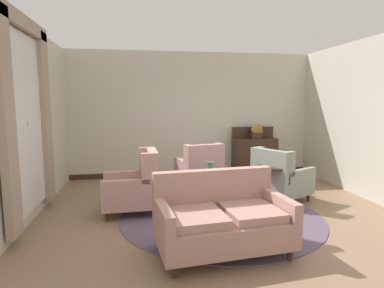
{
  "coord_description": "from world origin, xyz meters",
  "views": [
    {
      "loc": [
        -1.22,
        -4.44,
        1.8
      ],
      "look_at": [
        -0.38,
        0.82,
        1.09
      ],
      "focal_mm": 29.85,
      "sensor_mm": 36.0,
      "label": 1
    }
  ],
  "objects_px": {
    "porcelain_vase": "(210,174)",
    "armchair_beside_settee": "(200,172)",
    "settee": "(222,220)",
    "gramophone": "(258,129)",
    "armchair_foreground_right": "(136,187)",
    "sideboard": "(254,154)",
    "coffee_table": "(213,189)",
    "armchair_near_window": "(279,179)",
    "side_table": "(273,181)"
  },
  "relations": [
    {
      "from": "porcelain_vase",
      "to": "armchair_beside_settee",
      "type": "relative_size",
      "value": 0.35
    },
    {
      "from": "settee",
      "to": "gramophone",
      "type": "xyz_separation_m",
      "value": [
        1.83,
        3.69,
        0.74
      ]
    },
    {
      "from": "porcelain_vase",
      "to": "settee",
      "type": "height_order",
      "value": "settee"
    },
    {
      "from": "porcelain_vase",
      "to": "gramophone",
      "type": "distance_m",
      "value": 2.86
    },
    {
      "from": "porcelain_vase",
      "to": "gramophone",
      "type": "relative_size",
      "value": 0.76
    },
    {
      "from": "armchair_foreground_right",
      "to": "sideboard",
      "type": "xyz_separation_m",
      "value": [
        2.82,
        2.22,
        0.09
      ]
    },
    {
      "from": "sideboard",
      "to": "gramophone",
      "type": "bearing_deg",
      "value": -62.31
    },
    {
      "from": "coffee_table",
      "to": "armchair_near_window",
      "type": "relative_size",
      "value": 0.74
    },
    {
      "from": "porcelain_vase",
      "to": "armchair_beside_settee",
      "type": "distance_m",
      "value": 1.07
    },
    {
      "from": "porcelain_vase",
      "to": "armchair_foreground_right",
      "type": "bearing_deg",
      "value": 173.36
    },
    {
      "from": "armchair_beside_settee",
      "to": "side_table",
      "type": "xyz_separation_m",
      "value": [
        1.15,
        -0.87,
        -0.02
      ]
    },
    {
      "from": "armchair_near_window",
      "to": "armchair_beside_settee",
      "type": "bearing_deg",
      "value": 36.56
    },
    {
      "from": "sideboard",
      "to": "gramophone",
      "type": "distance_m",
      "value": 0.62
    },
    {
      "from": "armchair_foreground_right",
      "to": "side_table",
      "type": "relative_size",
      "value": 1.49
    },
    {
      "from": "armchair_beside_settee",
      "to": "sideboard",
      "type": "xyz_separation_m",
      "value": [
        1.6,
        1.31,
        0.09
      ]
    },
    {
      "from": "armchair_near_window",
      "to": "gramophone",
      "type": "xyz_separation_m",
      "value": [
        0.3,
        1.91,
        0.73
      ]
    },
    {
      "from": "coffee_table",
      "to": "porcelain_vase",
      "type": "xyz_separation_m",
      "value": [
        -0.05,
        0.03,
        0.25
      ]
    },
    {
      "from": "settee",
      "to": "armchair_near_window",
      "type": "relative_size",
      "value": 1.46
    },
    {
      "from": "coffee_table",
      "to": "armchair_beside_settee",
      "type": "xyz_separation_m",
      "value": [
        -0.02,
        1.08,
        0.05
      ]
    },
    {
      "from": "armchair_beside_settee",
      "to": "sideboard",
      "type": "height_order",
      "value": "sideboard"
    },
    {
      "from": "armchair_foreground_right",
      "to": "gramophone",
      "type": "height_order",
      "value": "gramophone"
    },
    {
      "from": "settee",
      "to": "armchair_near_window",
      "type": "xyz_separation_m",
      "value": [
        1.53,
        1.78,
        0.01
      ]
    },
    {
      "from": "settee",
      "to": "sideboard",
      "type": "relative_size",
      "value": 1.38
    },
    {
      "from": "armchair_foreground_right",
      "to": "coffee_table",
      "type": "bearing_deg",
      "value": 79.75
    },
    {
      "from": "armchair_near_window",
      "to": "sideboard",
      "type": "xyz_separation_m",
      "value": [
        0.25,
        1.99,
        0.11
      ]
    },
    {
      "from": "armchair_foreground_right",
      "to": "sideboard",
      "type": "height_order",
      "value": "sideboard"
    },
    {
      "from": "porcelain_vase",
      "to": "side_table",
      "type": "bearing_deg",
      "value": 8.66
    },
    {
      "from": "coffee_table",
      "to": "sideboard",
      "type": "height_order",
      "value": "sideboard"
    },
    {
      "from": "porcelain_vase",
      "to": "gramophone",
      "type": "height_order",
      "value": "gramophone"
    },
    {
      "from": "coffee_table",
      "to": "gramophone",
      "type": "bearing_deg",
      "value": 54.89
    },
    {
      "from": "settee",
      "to": "armchair_beside_settee",
      "type": "xyz_separation_m",
      "value": [
        0.19,
        2.47,
        0.03
      ]
    },
    {
      "from": "porcelain_vase",
      "to": "armchair_beside_settee",
      "type": "height_order",
      "value": "armchair_beside_settee"
    },
    {
      "from": "settee",
      "to": "armchair_near_window",
      "type": "bearing_deg",
      "value": 42.93
    },
    {
      "from": "coffee_table",
      "to": "side_table",
      "type": "relative_size",
      "value": 1.19
    },
    {
      "from": "sideboard",
      "to": "gramophone",
      "type": "height_order",
      "value": "gramophone"
    },
    {
      "from": "armchair_near_window",
      "to": "side_table",
      "type": "relative_size",
      "value": 1.62
    },
    {
      "from": "settee",
      "to": "side_table",
      "type": "bearing_deg",
      "value": 43.76
    },
    {
      "from": "armchair_near_window",
      "to": "sideboard",
      "type": "relative_size",
      "value": 0.94
    },
    {
      "from": "gramophone",
      "to": "armchair_beside_settee",
      "type": "bearing_deg",
      "value": -143.34
    },
    {
      "from": "settee",
      "to": "side_table",
      "type": "height_order",
      "value": "settee"
    },
    {
      "from": "coffee_table",
      "to": "porcelain_vase",
      "type": "bearing_deg",
      "value": 147.36
    },
    {
      "from": "armchair_foreground_right",
      "to": "armchair_near_window",
      "type": "xyz_separation_m",
      "value": [
        2.57,
        0.22,
        -0.02
      ]
    },
    {
      "from": "porcelain_vase",
      "to": "coffee_table",
      "type": "bearing_deg",
      "value": -32.64
    },
    {
      "from": "armchair_foreground_right",
      "to": "armchair_beside_settee",
      "type": "bearing_deg",
      "value": 124.15
    },
    {
      "from": "armchair_foreground_right",
      "to": "armchair_near_window",
      "type": "distance_m",
      "value": 2.58
    },
    {
      "from": "side_table",
      "to": "armchair_foreground_right",
      "type": "bearing_deg",
      "value": -179.05
    },
    {
      "from": "sideboard",
      "to": "coffee_table",
      "type": "bearing_deg",
      "value": -123.39
    },
    {
      "from": "coffee_table",
      "to": "side_table",
      "type": "bearing_deg",
      "value": 10.61
    },
    {
      "from": "settee",
      "to": "side_table",
      "type": "xyz_separation_m",
      "value": [
        1.34,
        1.6,
        0.02
      ]
    },
    {
      "from": "sideboard",
      "to": "porcelain_vase",
      "type": "bearing_deg",
      "value": -124.57
    }
  ]
}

